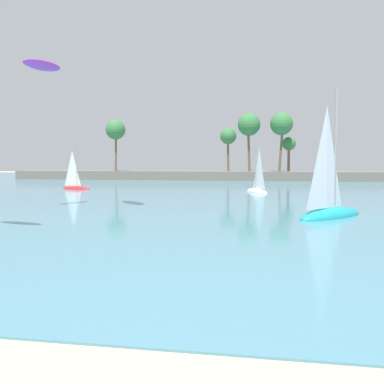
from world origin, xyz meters
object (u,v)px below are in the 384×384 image
sailboat_mid_bay (75,185)px  sailboat_toward_headland (330,205)px  kite_aloft_drifting_left (42,65)px  sailboat_near_shore (257,187)px

sailboat_mid_bay → sailboat_toward_headland: bearing=-37.4°
sailboat_mid_bay → kite_aloft_drifting_left: kite_aloft_drifting_left is taller
sailboat_near_shore → kite_aloft_drifting_left: 27.67m
sailboat_toward_headland → kite_aloft_drifting_left: (-21.32, 0.99, 10.28)m
sailboat_mid_bay → kite_aloft_drifting_left: size_ratio=1.97×
sailboat_toward_headland → kite_aloft_drifting_left: size_ratio=2.86×
kite_aloft_drifting_left → sailboat_mid_bay: bearing=45.3°
sailboat_mid_bay → sailboat_toward_headland: size_ratio=0.69×
sailboat_mid_bay → sailboat_near_shore: bearing=-3.5°
sailboat_toward_headland → kite_aloft_drifting_left: 23.69m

